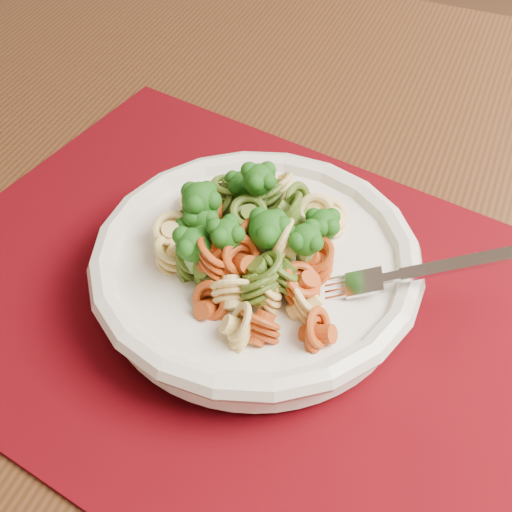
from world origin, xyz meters
The scene contains 5 objects.
dining_table centered at (-0.68, -0.47, 0.63)m, with size 1.40×1.01×0.74m.
placemat centered at (-0.70, -0.59, 0.74)m, with size 0.48×0.37×0.00m, color #4F0309.
pasta_bowl centered at (-0.69, -0.58, 0.77)m, with size 0.24×0.24×0.05m.
pasta_broccoli_heap centered at (-0.69, -0.58, 0.79)m, with size 0.21×0.21×0.06m, color #F1C877, non-canonical shape.
fork centered at (-0.61, -0.57, 0.79)m, with size 0.19×0.02×0.01m, color silver, non-canonical shape.
Camera 1 is at (-0.51, -0.88, 1.15)m, focal length 50.00 mm.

